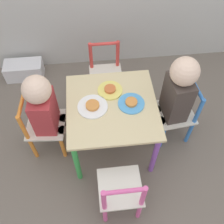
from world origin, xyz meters
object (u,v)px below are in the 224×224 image
(plate_right, at_px, (131,103))
(kids_table, at_px, (112,112))
(chair_red, at_px, (106,75))
(plate_left, at_px, (93,106))
(chair_pink, at_px, (121,192))
(chair_blue, at_px, (177,113))
(child_left, at_px, (46,109))
(storage_bin, at_px, (24,70))
(chair_orange, at_px, (43,126))
(child_right, at_px, (176,95))
(plate_back, at_px, (110,90))

(plate_right, bearing_deg, kids_table, 180.00)
(chair_red, distance_m, plate_left, 0.55)
(chair_red, bearing_deg, plate_left, -104.26)
(chair_pink, height_order, plate_right, chair_pink)
(chair_blue, bearing_deg, child_left, -95.06)
(plate_left, relative_size, storage_bin, 0.57)
(chair_red, relative_size, storage_bin, 1.52)
(chair_orange, height_order, chair_red, same)
(kids_table, bearing_deg, storage_bin, 132.56)
(chair_red, relative_size, plate_right, 3.01)
(chair_blue, relative_size, chair_pink, 1.00)
(child_right, height_order, child_left, child_right)
(kids_table, distance_m, storage_bin, 1.12)
(chair_orange, bearing_deg, storage_bin, 22.88)
(chair_red, xyz_separation_m, plate_right, (0.12, -0.48, 0.23))
(plate_left, bearing_deg, child_right, 4.61)
(plate_back, distance_m, storage_bin, 1.06)
(chair_blue, bearing_deg, chair_pink, -47.81)
(plate_right, relative_size, storage_bin, 0.51)
(chair_blue, xyz_separation_m, chair_red, (-0.48, 0.43, 0.00))
(chair_red, xyz_separation_m, plate_left, (-0.12, -0.48, 0.23))
(kids_table, xyz_separation_m, chair_pink, (0.00, -0.48, -0.15))
(kids_table, bearing_deg, plate_right, 0.00)
(chair_blue, distance_m, chair_pink, 0.72)
(chair_blue, bearing_deg, chair_orange, -95.42)
(chair_orange, bearing_deg, child_right, -84.93)
(child_right, distance_m, plate_right, 0.30)
(storage_bin, bearing_deg, child_right, -33.00)
(plate_left, distance_m, plate_back, 0.17)
(chair_red, xyz_separation_m, plate_back, (0.00, -0.36, 0.23))
(plate_right, bearing_deg, chair_pink, -103.96)
(chair_red, bearing_deg, chair_orange, -137.52)
(child_left, bearing_deg, child_right, -84.57)
(kids_table, xyz_separation_m, plate_back, (0.00, 0.12, 0.08))
(kids_table, bearing_deg, child_left, 175.09)
(child_right, relative_size, child_left, 1.07)
(child_right, height_order, plate_back, child_right)
(kids_table, xyz_separation_m, storage_bin, (-0.73, 0.79, -0.32))
(child_right, xyz_separation_m, plate_right, (-0.30, -0.04, 0.01))
(child_right, relative_size, plate_back, 4.68)
(plate_right, relative_size, plate_back, 1.03)
(chair_pink, height_order, plate_left, chair_pink)
(kids_table, height_order, chair_orange, chair_orange)
(chair_blue, relative_size, plate_left, 2.67)
(plate_right, height_order, plate_left, same)
(plate_back, bearing_deg, kids_table, -90.00)
(plate_right, relative_size, plate_left, 0.89)
(chair_red, height_order, storage_bin, chair_red)
(chair_blue, bearing_deg, kids_table, -90.00)
(chair_orange, relative_size, storage_bin, 1.52)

